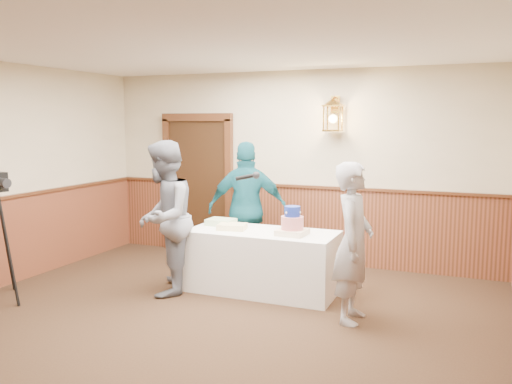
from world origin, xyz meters
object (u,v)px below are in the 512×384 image
(assistant_p, at_px, (248,209))
(baker, at_px, (353,243))
(display_table, at_px, (262,261))
(sheet_cake_green, at_px, (221,222))
(tiered_cake, at_px, (292,224))
(interviewer, at_px, (164,218))
(sheet_cake_yellow, at_px, (232,227))

(assistant_p, bearing_deg, baker, 124.38)
(display_table, relative_size, sheet_cake_green, 5.35)
(tiered_cake, xyz_separation_m, baker, (0.82, -0.48, -0.05))
(baker, height_order, assistant_p, assistant_p)
(sheet_cake_green, height_order, baker, baker)
(interviewer, bearing_deg, tiered_cake, 90.14)
(interviewer, distance_m, assistant_p, 1.28)
(display_table, bearing_deg, baker, -24.37)
(baker, xyz_separation_m, assistant_p, (-1.69, 1.17, 0.07))
(display_table, height_order, baker, baker)
(tiered_cake, bearing_deg, interviewer, -163.33)
(sheet_cake_yellow, bearing_deg, tiered_cake, -1.77)
(display_table, relative_size, sheet_cake_yellow, 5.38)
(baker, bearing_deg, display_table, 64.35)
(display_table, xyz_separation_m, interviewer, (-1.06, -0.52, 0.55))
(baker, bearing_deg, sheet_cake_yellow, 71.33)
(sheet_cake_yellow, relative_size, baker, 0.20)
(sheet_cake_green, bearing_deg, interviewer, -122.45)
(sheet_cake_yellow, xyz_separation_m, assistant_p, (-0.08, 0.67, 0.12))
(sheet_cake_green, bearing_deg, sheet_cake_yellow, -39.20)
(baker, bearing_deg, sheet_cake_green, 67.85)
(interviewer, bearing_deg, baker, 72.42)
(interviewer, bearing_deg, display_table, 99.50)
(display_table, bearing_deg, sheet_cake_yellow, -171.98)
(tiered_cake, distance_m, sheet_cake_green, 1.07)
(display_table, xyz_separation_m, assistant_p, (-0.46, 0.61, 0.53))
(display_table, bearing_deg, assistant_p, 126.83)
(sheet_cake_yellow, relative_size, assistant_p, 0.19)
(display_table, height_order, sheet_cake_yellow, sheet_cake_yellow)
(sheet_cake_yellow, bearing_deg, display_table, 8.02)
(tiered_cake, relative_size, sheet_cake_green, 1.03)
(sheet_cake_yellow, distance_m, sheet_cake_green, 0.33)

